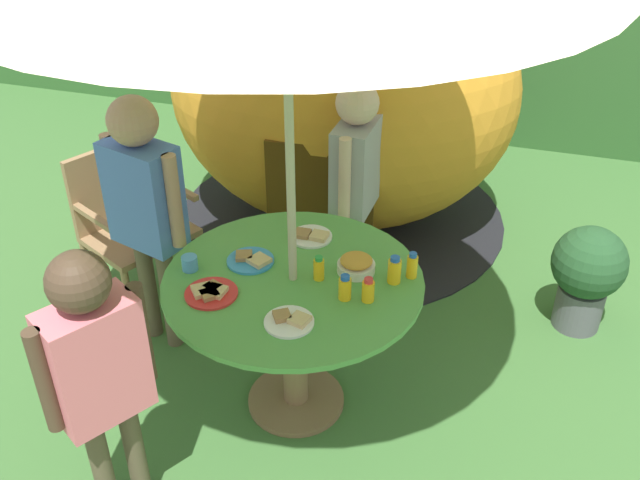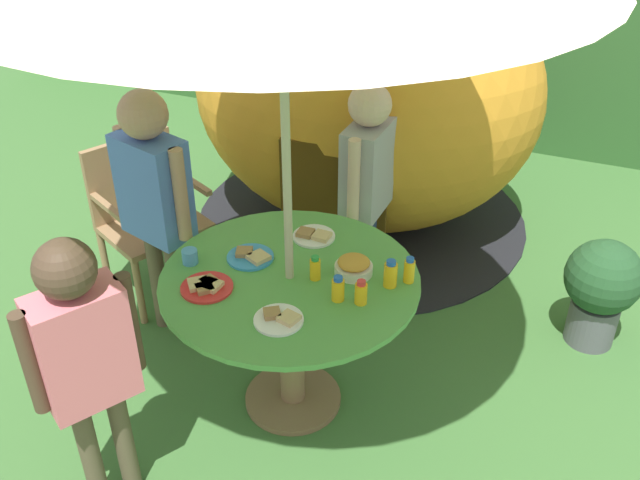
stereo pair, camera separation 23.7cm
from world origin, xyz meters
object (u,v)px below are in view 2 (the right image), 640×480
(dome_tent, at_px, (365,95))
(juice_bottle_center_back, at_px, (338,289))
(plate_far_right, at_px, (314,236))
(juice_bottle_mid_right, at_px, (409,270))
(cup_near, at_px, (190,257))
(garden_table, at_px, (291,310))
(plate_front_edge, at_px, (279,319))
(juice_bottle_near_left, at_px, (390,274))
(child_in_blue_shirt, at_px, (153,188))
(plate_mid_left, at_px, (206,286))
(wooden_chair, at_px, (145,208))
(potted_plant, at_px, (601,286))
(plate_center_front, at_px, (251,256))
(juice_bottle_near_right, at_px, (361,293))
(child_in_grey_shirt, at_px, (367,169))
(juice_bottle_far_left, at_px, (315,268))
(child_in_pink_shirt, at_px, (84,348))
(snack_bowl, at_px, (354,266))

(dome_tent, bearing_deg, juice_bottle_center_back, -80.58)
(plate_far_right, height_order, juice_bottle_center_back, juice_bottle_center_back)
(juice_bottle_mid_right, bearing_deg, cup_near, -166.17)
(garden_table, relative_size, plate_front_edge, 5.66)
(garden_table, xyz_separation_m, juice_bottle_near_left, (0.42, 0.10, 0.24))
(child_in_blue_shirt, xyz_separation_m, plate_mid_left, (0.54, -0.46, -0.13))
(wooden_chair, height_order, dome_tent, dome_tent)
(potted_plant, bearing_deg, wooden_chair, -169.91)
(plate_front_edge, xyz_separation_m, juice_bottle_mid_right, (0.40, 0.45, 0.05))
(plate_center_front, height_order, plate_front_edge, same)
(child_in_blue_shirt, height_order, juice_bottle_near_right, child_in_blue_shirt)
(plate_mid_left, distance_m, plate_center_front, 0.28)
(dome_tent, bearing_deg, juice_bottle_mid_right, -71.20)
(plate_mid_left, bearing_deg, child_in_grey_shirt, 73.79)
(juice_bottle_near_right, relative_size, juice_bottle_far_left, 0.97)
(child_in_blue_shirt, relative_size, plate_far_right, 6.92)
(potted_plant, relative_size, child_in_blue_shirt, 0.44)
(plate_mid_left, bearing_deg, child_in_pink_shirt, -107.71)
(potted_plant, height_order, plate_mid_left, plate_mid_left)
(child_in_grey_shirt, relative_size, cup_near, 18.59)
(plate_mid_left, relative_size, plate_far_right, 1.12)
(child_in_grey_shirt, xyz_separation_m, plate_center_front, (-0.25, -0.85, -0.08))
(plate_far_right, distance_m, juice_bottle_near_left, 0.50)
(wooden_chair, xyz_separation_m, plate_front_edge, (1.24, -0.86, 0.24))
(child_in_pink_shirt, bearing_deg, snack_bowl, -7.14)
(plate_far_right, distance_m, juice_bottle_far_left, 0.33)
(snack_bowl, bearing_deg, child_in_grey_shirt, 104.96)
(wooden_chair, relative_size, child_in_pink_shirt, 0.71)
(potted_plant, relative_size, child_in_grey_shirt, 0.47)
(garden_table, xyz_separation_m, plate_front_edge, (0.08, -0.29, 0.19))
(child_in_blue_shirt, distance_m, plate_mid_left, 0.72)
(juice_bottle_near_left, bearing_deg, plate_far_right, 152.98)
(child_in_blue_shirt, relative_size, cup_near, 19.67)
(child_in_pink_shirt, height_order, juice_bottle_center_back, child_in_pink_shirt)
(child_in_grey_shirt, relative_size, child_in_blue_shirt, 0.94)
(plate_far_right, distance_m, juice_bottle_mid_right, 0.53)
(garden_table, relative_size, snack_bowl, 6.80)
(wooden_chair, distance_m, juice_bottle_mid_right, 1.71)
(plate_far_right, bearing_deg, cup_near, -137.23)
(child_in_grey_shirt, xyz_separation_m, plate_mid_left, (-0.33, -1.12, -0.08))
(snack_bowl, height_order, plate_front_edge, snack_bowl)
(wooden_chair, relative_size, plate_front_edge, 4.51)
(child_in_pink_shirt, bearing_deg, dome_tent, 26.83)
(juice_bottle_near_left, height_order, juice_bottle_center_back, juice_bottle_near_left)
(dome_tent, relative_size, snack_bowl, 14.87)
(dome_tent, distance_m, cup_near, 1.84)
(child_in_grey_shirt, xyz_separation_m, juice_bottle_mid_right, (0.45, -0.75, -0.03))
(plate_mid_left, distance_m, cup_near, 0.22)
(snack_bowl, relative_size, juice_bottle_near_right, 1.51)
(plate_center_front, bearing_deg, plate_front_edge, -49.15)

